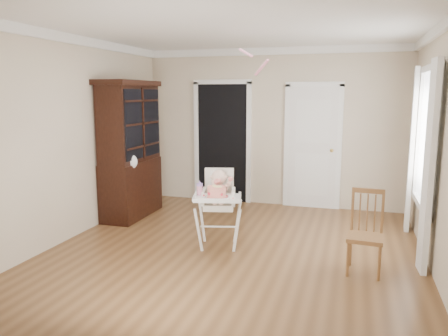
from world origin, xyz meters
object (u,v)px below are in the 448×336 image
(high_chair, at_px, (219,199))
(cake, at_px, (217,192))
(china_cabinet, at_px, (130,150))
(dining_chair, at_px, (366,235))
(sippy_cup, at_px, (200,189))

(high_chair, relative_size, cake, 3.52)
(high_chair, bearing_deg, china_cabinet, 137.14)
(high_chair, xyz_separation_m, dining_chair, (1.77, -0.31, -0.20))
(sippy_cup, height_order, china_cabinet, china_cabinet)
(sippy_cup, distance_m, china_cabinet, 1.97)
(high_chair, xyz_separation_m, cake, (0.05, -0.23, 0.14))
(cake, relative_size, dining_chair, 0.32)
(cake, height_order, sippy_cup, sippy_cup)
(high_chair, bearing_deg, cake, -92.33)
(high_chair, distance_m, dining_chair, 1.81)
(high_chair, xyz_separation_m, china_cabinet, (-1.76, 0.97, 0.44))
(high_chair, bearing_deg, sippy_cup, -149.18)
(cake, bearing_deg, china_cabinet, 146.44)
(high_chair, height_order, cake, high_chair)
(china_cabinet, distance_m, dining_chair, 3.81)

